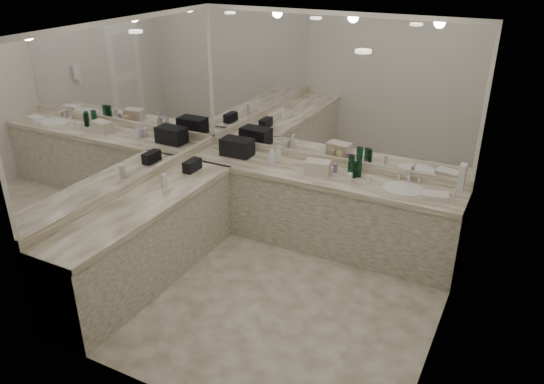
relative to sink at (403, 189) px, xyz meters
The scene contains 36 objects.
floor 1.77m from the sink, 128.37° to the right, with size 3.20×3.20×0.00m, color beige.
ceiling 2.29m from the sink, 128.37° to the right, with size 3.20×3.20×0.00m, color white.
wall_back 1.08m from the sink, 162.47° to the left, with size 3.20×0.02×2.60m, color beige.
wall_left 2.85m from the sink, 154.80° to the right, with size 0.02×3.00×2.60m, color beige.
wall_right 1.42m from the sink, 61.56° to the right, with size 0.02×3.00×2.60m, color beige.
vanity_back_base 1.06m from the sink, behind, with size 3.20×0.60×0.84m, color beige.
vanity_back_top 0.95m from the sink, behind, with size 3.20×0.64×0.06m, color beige.
vanity_left_base 2.75m from the sink, 146.31° to the right, with size 0.60×2.40×0.84m, color beige.
vanity_left_top 2.70m from the sink, 146.19° to the right, with size 0.64×2.42×0.06m, color beige.
backsplash_back 0.99m from the sink, 163.58° to the left, with size 3.20×0.04×0.10m, color beige.
backsplash_left 2.80m from the sink, 154.62° to the right, with size 0.04×3.00×0.10m, color beige.
mirror_back 1.33m from the sink, 163.13° to the left, with size 3.12×0.01×1.55m, color white.
mirror_left 2.94m from the sink, 154.69° to the right, with size 0.01×2.92×1.55m, color white.
sink is the anchor object (origin of this frame).
faucet 0.22m from the sink, 90.00° to the left, with size 0.24×0.16×0.14m, color silver.
wall_phone 0.91m from the sink, 39.57° to the right, with size 0.06×0.10×0.24m, color white.
door 1.82m from the sink, 69.46° to the right, with size 0.02×0.82×2.10m, color white.
black_toiletry_bag 2.05m from the sink, behind, with size 0.37×0.23×0.21m, color black.
black_bag_spill 2.33m from the sink, 165.09° to the right, with size 0.11×0.24×0.13m, color black.
cream_cosmetic_case 0.96m from the sink, behind, with size 0.28×0.17×0.16m, color beige.
hand_towel 0.34m from the sink, ahead, with size 0.25×0.17×0.04m, color white.
lotion_left 2.51m from the sink, 153.93° to the right, with size 0.06×0.06×0.15m, color white.
soap_bottle_a 1.52m from the sink, behind, with size 0.08×0.08×0.21m, color silver.
soap_bottle_b 1.55m from the sink, behind, with size 0.08×0.08×0.19m, color silver.
soap_bottle_c 0.91m from the sink, behind, with size 0.11×0.11×0.14m, color #DECC84.
green_bottle_0 0.58m from the sink, behind, with size 0.07×0.07×0.18m, color #165230.
green_bottle_1 0.55m from the sink, 168.66° to the left, with size 0.06×0.06×0.20m, color #165230.
green_bottle_2 0.66m from the sink, 166.74° to the left, with size 0.07×0.07×0.22m, color #165230.
amenity_bottle_0 1.60m from the sink, behind, with size 0.05×0.05×0.12m, color white.
amenity_bottle_1 2.00m from the sink, behind, with size 0.04×0.04×0.12m, color white.
amenity_bottle_2 0.85m from the sink, behind, with size 0.05×0.05×0.07m, color white.
amenity_bottle_3 0.81m from the sink, behind, with size 0.05×0.05×0.10m, color #9966B2.
amenity_bottle_4 0.38m from the sink, behind, with size 0.04×0.04×0.10m, color white.
amenity_bottle_5 0.58m from the sink, behind, with size 0.06×0.06×0.10m, color white.
amenity_bottle_6 0.99m from the sink, behind, with size 0.04×0.04×0.11m, color #E0B28C.
amenity_bottle_7 0.57m from the sink, 167.32° to the left, with size 0.04×0.04×0.07m, color #9966B2.
Camera 1 is at (2.03, -3.90, 3.21)m, focal length 35.00 mm.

